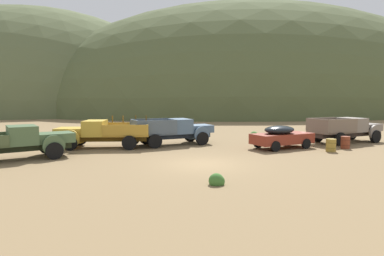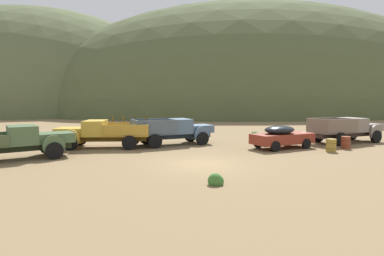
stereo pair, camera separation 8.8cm
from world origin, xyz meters
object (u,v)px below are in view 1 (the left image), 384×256
truck_chalk_blue (178,131)px  car_rust_red (284,136)px  oil_drum_by_truck (331,145)px  oil_drum_spare (345,142)px  truck_weathered_green (21,142)px  truck_faded_yellow (97,133)px  truck_primer_gray (350,129)px

truck_chalk_blue → car_rust_red: bearing=-38.9°
car_rust_red → oil_drum_by_truck: size_ratio=5.83×
oil_drum_spare → truck_weathered_green: bearing=175.7°
truck_weathered_green → truck_faded_yellow: size_ratio=1.05×
truck_chalk_blue → oil_drum_by_truck: truck_chalk_blue is taller
truck_faded_yellow → truck_chalk_blue: (5.75, 0.08, 0.01)m
truck_faded_yellow → oil_drum_spare: truck_faded_yellow is taller
truck_weathered_green → truck_chalk_blue: truck_chalk_blue is taller
truck_faded_yellow → oil_drum_by_truck: size_ratio=7.98×
car_rust_red → oil_drum_by_truck: 3.03m
truck_primer_gray → oil_drum_by_truck: 5.53m
car_rust_red → truck_weathered_green: bearing=167.3°
truck_chalk_blue → truck_primer_gray: size_ratio=0.96×
car_rust_red → oil_drum_by_truck: bearing=-54.9°
truck_weathered_green → oil_drum_by_truck: 18.69m
truck_chalk_blue → truck_primer_gray: same height
truck_chalk_blue → truck_primer_gray: (13.09, -2.28, 0.00)m
truck_weathered_green → car_rust_red: bearing=-19.7°
oil_drum_spare → car_rust_red: bearing=162.3°
truck_faded_yellow → truck_chalk_blue: size_ratio=1.06×
truck_primer_gray → oil_drum_by_truck: truck_primer_gray is taller
truck_primer_gray → oil_drum_spare: size_ratio=7.67×
truck_weathered_green → truck_chalk_blue: 10.34m
truck_chalk_blue → oil_drum_by_truck: size_ratio=7.49×
truck_weathered_green → car_rust_red: size_ratio=1.43×
truck_weathered_green → truck_faded_yellow: bearing=20.2°
truck_weathered_green → car_rust_red: 16.34m
car_rust_red → truck_primer_gray: 6.67m
truck_primer_gray → oil_drum_spare: 3.70m
truck_primer_gray → oil_drum_spare: (-2.58, -2.59, -0.60)m
truck_primer_gray → car_rust_red: bearing=-178.3°
truck_chalk_blue → oil_drum_spare: truck_chalk_blue is taller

